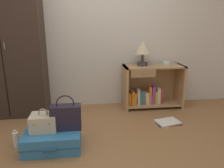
# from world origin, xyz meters

# --- Properties ---
(ground_plane) EXTENTS (9.00, 9.00, 0.00)m
(ground_plane) POSITION_xyz_m (0.00, 0.00, 0.00)
(ground_plane) COLOR olive
(back_wall) EXTENTS (6.40, 0.10, 2.60)m
(back_wall) POSITION_xyz_m (0.00, 1.50, 1.30)
(back_wall) COLOR beige
(back_wall) RESTS_ON ground_plane
(wardrobe) EXTENTS (1.01, 0.47, 2.12)m
(wardrobe) POSITION_xyz_m (-1.26, 1.20, 1.06)
(wardrobe) COLOR #33261E
(wardrobe) RESTS_ON ground_plane
(bookshelf) EXTENTS (0.96, 0.39, 0.69)m
(bookshelf) POSITION_xyz_m (0.90, 1.25, 0.33)
(bookshelf) COLOR tan
(bookshelf) RESTS_ON ground_plane
(table_lamp) EXTENTS (0.26, 0.26, 0.40)m
(table_lamp) POSITION_xyz_m (0.74, 1.27, 0.96)
(table_lamp) COLOR #3D3838
(table_lamp) RESTS_ON bookshelf
(bowl) EXTENTS (0.13, 0.13, 0.05)m
(bowl) POSITION_xyz_m (1.14, 1.25, 0.72)
(bowl) COLOR silver
(bowl) RESTS_ON bookshelf
(suitcase_large) EXTENTS (0.62, 0.47, 0.20)m
(suitcase_large) POSITION_xyz_m (-0.54, 0.16, 0.10)
(suitcase_large) COLOR teal
(suitcase_large) RESTS_ON ground_plane
(train_case) EXTENTS (0.28, 0.24, 0.25)m
(train_case) POSITION_xyz_m (-0.63, 0.19, 0.30)
(train_case) COLOR beige
(train_case) RESTS_ON suitcase_large
(handbag) EXTENTS (0.33, 0.14, 0.40)m
(handbag) POSITION_xyz_m (-0.39, 0.19, 0.35)
(handbag) COLOR #231E2D
(handbag) RESTS_ON suitcase_large
(bottle) EXTENTS (0.06, 0.06, 0.20)m
(bottle) POSITION_xyz_m (-0.96, 0.23, 0.09)
(bottle) COLOR white
(bottle) RESTS_ON ground_plane
(open_book_on_floor) EXTENTS (0.36, 0.29, 0.02)m
(open_book_on_floor) POSITION_xyz_m (0.96, 0.61, 0.01)
(open_book_on_floor) COLOR white
(open_book_on_floor) RESTS_ON ground_plane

